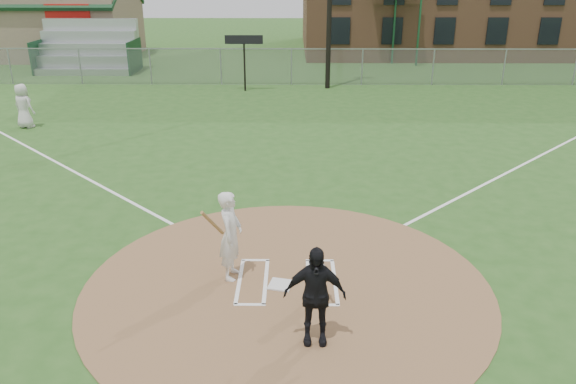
{
  "coord_description": "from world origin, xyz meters",
  "views": [
    {
      "loc": [
        0.12,
        -10.09,
        6.09
      ],
      "look_at": [
        0.0,
        2.0,
        1.3
      ],
      "focal_mm": 35.0,
      "sensor_mm": 36.0,
      "label": 1
    }
  ],
  "objects_px": {
    "umpire": "(315,295)",
    "ondeck_player": "(23,106)",
    "catcher": "(317,279)",
    "batter_at_plate": "(231,235)",
    "home_plate": "(281,285)"
  },
  "relations": [
    {
      "from": "catcher",
      "to": "umpire",
      "type": "xyz_separation_m",
      "value": [
        -0.09,
        -1.14,
        0.35
      ]
    },
    {
      "from": "home_plate",
      "to": "ondeck_player",
      "type": "xyz_separation_m",
      "value": [
        -10.83,
        12.5,
        0.87
      ]
    },
    {
      "from": "home_plate",
      "to": "umpire",
      "type": "distance_m",
      "value": 2.14
    },
    {
      "from": "catcher",
      "to": "batter_at_plate",
      "type": "bearing_deg",
      "value": 172.12
    },
    {
      "from": "umpire",
      "to": "ondeck_player",
      "type": "xyz_separation_m",
      "value": [
        -11.46,
        14.33,
        -0.03
      ]
    },
    {
      "from": "catcher",
      "to": "ondeck_player",
      "type": "distance_m",
      "value": 17.54
    },
    {
      "from": "catcher",
      "to": "umpire",
      "type": "distance_m",
      "value": 1.2
    },
    {
      "from": "batter_at_plate",
      "to": "home_plate",
      "type": "bearing_deg",
      "value": -19.2
    },
    {
      "from": "home_plate",
      "to": "ondeck_player",
      "type": "relative_size",
      "value": 0.26
    },
    {
      "from": "ondeck_player",
      "to": "home_plate",
      "type": "bearing_deg",
      "value": 152.36
    },
    {
      "from": "batter_at_plate",
      "to": "umpire",
      "type": "bearing_deg",
      "value": -52.87
    },
    {
      "from": "catcher",
      "to": "ondeck_player",
      "type": "bearing_deg",
      "value": 154.4
    },
    {
      "from": "home_plate",
      "to": "catcher",
      "type": "height_order",
      "value": "catcher"
    },
    {
      "from": "home_plate",
      "to": "catcher",
      "type": "relative_size",
      "value": 0.42
    },
    {
      "from": "catcher",
      "to": "umpire",
      "type": "height_order",
      "value": "umpire"
    }
  ]
}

